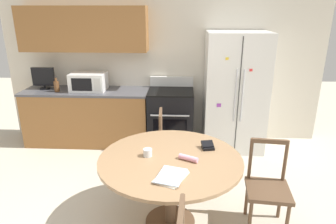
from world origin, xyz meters
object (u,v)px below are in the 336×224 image
refrigerator (235,92)px  dining_chair_right (268,188)px  oven_range (171,118)px  microwave (89,82)px  candle_glass (148,153)px  counter_bottle (56,86)px  dining_chair_far (173,145)px  wallet (208,146)px  countertop_tv (43,78)px

refrigerator → dining_chair_right: (0.07, -1.88, -0.48)m
oven_range → microwave: size_ratio=2.01×
microwave → dining_chair_right: size_ratio=0.60×
candle_glass → refrigerator: bearing=58.8°
counter_bottle → dining_chair_far: counter_bottle is taller
refrigerator → oven_range: (-0.99, 0.03, -0.44)m
counter_bottle → dining_chair_right: 3.43m
candle_glass → wallet: 0.64m
oven_range → candle_glass: oven_range is taller
countertop_tv → oven_range: bearing=-1.9°
oven_range → microwave: bearing=179.0°
refrigerator → countertop_tv: size_ratio=5.10×
oven_range → counter_bottle: (-1.79, -0.07, 0.52)m
counter_bottle → dining_chair_right: counter_bottle is taller
candle_glass → countertop_tv: bearing=134.1°
countertop_tv → candle_glass: bearing=-45.9°
countertop_tv → candle_glass: 2.76m
microwave → dining_chair_far: bearing=-35.4°
refrigerator → dining_chair_right: 1.94m
dining_chair_right → counter_bottle: bearing=-27.1°
dining_chair_far → countertop_tv: bearing=-118.5°
countertop_tv → dining_chair_far: size_ratio=0.40×
refrigerator → microwave: (-2.29, 0.05, 0.13)m
microwave → counter_bottle: size_ratio=2.28×
dining_chair_right → microwave: bearing=-33.6°
oven_range → dining_chair_right: 2.18m
candle_glass → dining_chair_far: bearing=77.1°
counter_bottle → candle_glass: (1.65, -1.83, -0.20)m
candle_glass → wallet: (0.60, 0.20, -0.01)m
countertop_tv → dining_chair_far: countertop_tv is taller
candle_glass → oven_range: bearing=85.6°
countertop_tv → counter_bottle: size_ratio=1.51×
microwave → dining_chair_right: (2.36, -1.93, -0.61)m
refrigerator → counter_bottle: (-2.78, -0.04, 0.08)m
countertop_tv → counter_bottle: (0.26, -0.14, -0.10)m
dining_chair_far → wallet: bearing=24.9°
microwave → refrigerator: bearing=-1.3°
oven_range → dining_chair_far: size_ratio=1.20×
oven_range → wallet: bearing=-74.9°
refrigerator → candle_glass: refrigerator is taller
dining_chair_far → refrigerator: bearing=132.6°
dining_chair_right → candle_glass: (-1.20, 0.01, 0.36)m
counter_bottle → candle_glass: counter_bottle is taller
counter_bottle → countertop_tv: bearing=151.6°
counter_bottle → refrigerator: bearing=0.9°
counter_bottle → dining_chair_far: 2.14m
dining_chair_far → wallet: size_ratio=6.14×
microwave → countertop_tv: bearing=176.5°
oven_range → dining_chair_right: (1.06, -1.91, -0.03)m
dining_chair_far → oven_range: bearing=-178.6°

